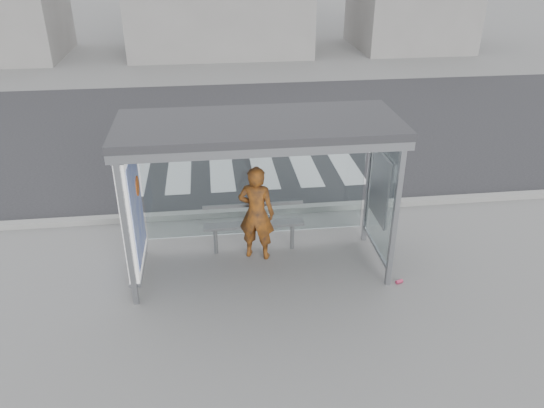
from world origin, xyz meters
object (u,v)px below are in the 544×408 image
(person, at_px, (256,213))
(bus_shelter, at_px, (235,160))
(bench, at_px, (254,224))
(soda_can, at_px, (399,282))

(person, bearing_deg, bus_shelter, 63.19)
(bus_shelter, xyz_separation_m, bench, (0.32, 0.52, -1.45))
(bus_shelter, distance_m, bench, 1.57)
(person, distance_m, bench, 0.37)
(bus_shelter, distance_m, person, 1.23)
(person, relative_size, bench, 0.98)
(bench, height_order, soda_can, bench)
(bench, bearing_deg, person, -80.41)
(bus_shelter, xyz_separation_m, soda_can, (2.57, -0.77, -1.95))
(bus_shelter, xyz_separation_m, person, (0.35, 0.34, -1.13))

